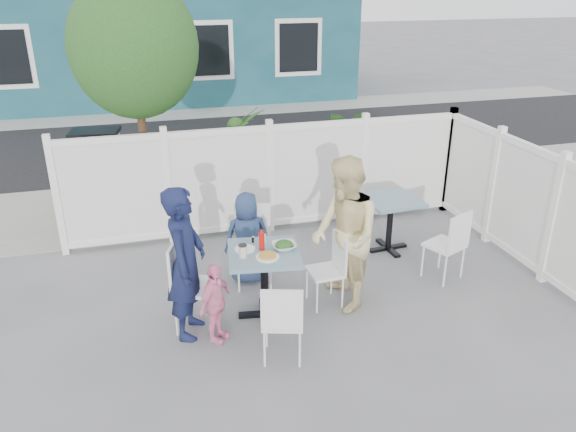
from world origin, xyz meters
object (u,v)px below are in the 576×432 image
object	(u,v)px
main_table	(264,267)
chair_right	(331,265)
spare_table	(391,210)
chair_back	(253,239)
boy	(247,238)
utility_cabinet	(100,172)
toddler	(215,303)
chair_left	(187,279)
woman	(345,235)
chair_near	(282,318)
man	(186,263)

from	to	relation	value
main_table	chair_right	distance (m)	0.81
chair_right	spare_table	bearing A→B (deg)	-51.86
chair_back	boy	bearing A→B (deg)	-29.04
utility_cabinet	chair_right	world-z (taller)	utility_cabinet
chair_back	toddler	bearing A→B (deg)	69.52
chair_left	boy	size ratio (longest dim) A/B	0.86
chair_left	boy	world-z (taller)	boy
woman	main_table	bearing A→B (deg)	-88.77
chair_back	woman	size ratio (longest dim) A/B	0.56
spare_table	chair_near	bearing A→B (deg)	-136.07
boy	spare_table	bearing A→B (deg)	-168.51
chair_back	toddler	xyz separation A→B (m)	(-0.64, -1.11, -0.13)
chair_near	toddler	size ratio (longest dim) A/B	0.99
chair_back	woman	bearing A→B (deg)	146.39
boy	chair_left	bearing A→B (deg)	48.36
spare_table	woman	distance (m)	1.63
chair_back	toddler	distance (m)	1.29
chair_right	toddler	xyz separation A→B (m)	(-1.39, -0.38, -0.05)
utility_cabinet	main_table	xyz separation A→B (m)	(1.80, -3.83, 0.00)
chair_back	man	bearing A→B (deg)	54.46
chair_near	chair_left	bearing A→B (deg)	149.50
chair_left	chair_near	distance (m)	1.19
main_table	man	world-z (taller)	man
chair_left	woman	xyz separation A→B (m)	(1.75, -0.04, 0.30)
chair_back	chair_near	world-z (taller)	chair_back
chair_back	chair_near	bearing A→B (deg)	96.81
spare_table	toddler	bearing A→B (deg)	-151.02
main_table	toddler	size ratio (longest dim) A/B	0.97
utility_cabinet	chair_near	distance (m)	4.99
man	chair_left	bearing A→B (deg)	14.83
main_table	chair_left	distance (m)	0.83
man	woman	world-z (taller)	woman
main_table	woman	size ratio (longest dim) A/B	0.49
chair_near	woman	distance (m)	1.32
man	spare_table	bearing A→B (deg)	-47.28
main_table	chair_near	world-z (taller)	chair_near
boy	woman	bearing A→B (deg)	140.54
main_table	chair_left	xyz separation A→B (m)	(-0.83, 0.04, -0.04)
chair_right	boy	bearing A→B (deg)	43.08
main_table	chair_near	xyz separation A→B (m)	(-0.02, -0.84, -0.11)
utility_cabinet	chair_left	world-z (taller)	utility_cabinet
chair_right	woman	bearing A→B (deg)	-124.72
utility_cabinet	chair_back	distance (m)	3.54
spare_table	chair_back	size ratio (longest dim) A/B	0.78
utility_cabinet	chair_right	distance (m)	4.57
spare_table	boy	size ratio (longest dim) A/B	0.67
spare_table	toddler	size ratio (longest dim) A/B	0.87
main_table	boy	xyz separation A→B (m)	(-0.01, 0.86, -0.05)
woman	utility_cabinet	bearing A→B (deg)	-143.36
main_table	woman	xyz separation A→B (m)	(0.92, -0.00, 0.26)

